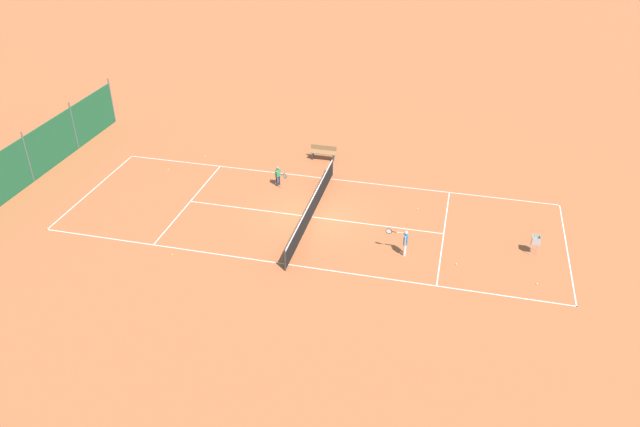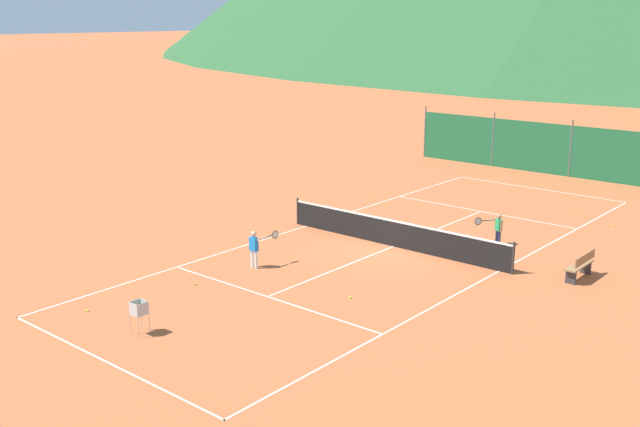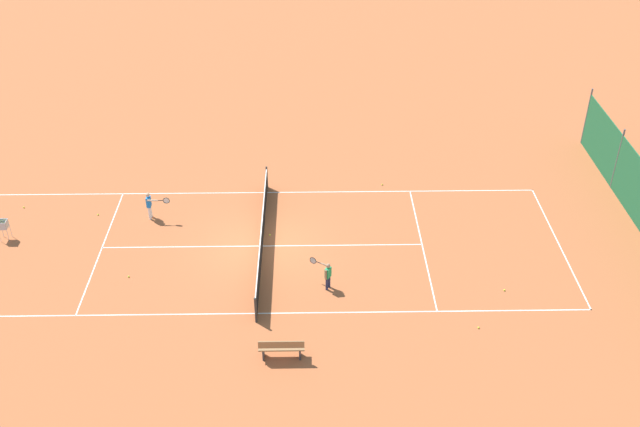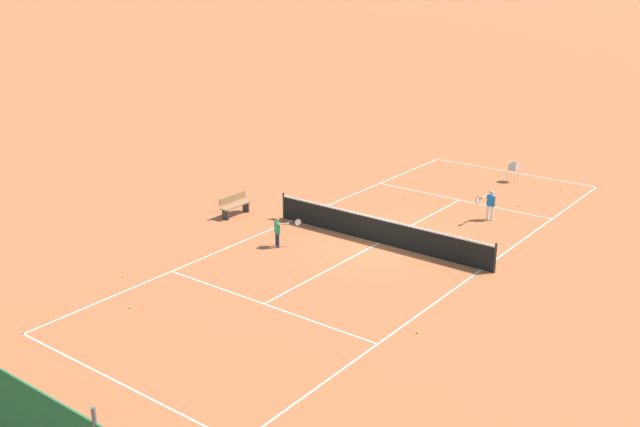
{
  "view_description": "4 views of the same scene",
  "coord_description": "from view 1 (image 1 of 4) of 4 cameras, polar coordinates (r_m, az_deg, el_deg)",
  "views": [
    {
      "loc": [
        -25.2,
        -6.6,
        15.87
      ],
      "look_at": [
        -1.0,
        -0.67,
        0.88
      ],
      "focal_mm": 35.0,
      "sensor_mm": 36.0,
      "label": 1
    },
    {
      "loc": [
        14.32,
        -20.99,
        7.92
      ],
      "look_at": [
        -1.62,
        -2.11,
        1.36
      ],
      "focal_mm": 42.0,
      "sensor_mm": 36.0,
      "label": 2
    },
    {
      "loc": [
        24.37,
        1.88,
        17.43
      ],
      "look_at": [
        -0.97,
        2.32,
        0.89
      ],
      "focal_mm": 42.0,
      "sensor_mm": 36.0,
      "label": 3
    },
    {
      "loc": [
        -13.75,
        21.72,
        9.99
      ],
      "look_at": [
        1.29,
        1.89,
        1.39
      ],
      "focal_mm": 42.0,
      "sensor_mm": 36.0,
      "label": 4
    }
  ],
  "objects": [
    {
      "name": "tennis_ball_alley_right",
      "position": [
        36.99,
        -10.46,
        5.15
      ],
      "size": [
        0.07,
        0.07,
        0.07
      ],
      "primitive_type": "sphere",
      "color": "#CCE033",
      "rests_on": "ground"
    },
    {
      "name": "court_line_markings",
      "position": [
        30.5,
        -0.77,
        -0.31
      ],
      "size": [
        8.25,
        23.85,
        0.01
      ],
      "color": "white",
      "rests_on": "ground"
    },
    {
      "name": "player_near_baseline",
      "position": [
        33.05,
        -3.83,
        3.57
      ],
      "size": [
        0.78,
        0.8,
        1.13
      ],
      "color": "#23284C",
      "rests_on": "ground"
    },
    {
      "name": "tennis_net",
      "position": [
        30.25,
        -0.78,
        0.5
      ],
      "size": [
        9.18,
        0.08,
        1.06
      ],
      "color": "#2D2D2D",
      "rests_on": "ground"
    },
    {
      "name": "courtside_bench",
      "position": [
        35.91,
        0.3,
        5.61
      ],
      "size": [
        0.36,
        1.5,
        0.84
      ],
      "color": "olive",
      "rests_on": "ground"
    },
    {
      "name": "tennis_ball_by_net_right",
      "position": [
        27.53,
        19.22,
        -6.09
      ],
      "size": [
        0.07,
        0.07,
        0.07
      ],
      "primitive_type": "sphere",
      "color": "#CCE033",
      "rests_on": "ground"
    },
    {
      "name": "tennis_ball_service_box",
      "position": [
        29.94,
        -1.61,
        -0.9
      ],
      "size": [
        0.07,
        0.07,
        0.07
      ],
      "primitive_type": "sphere",
      "color": "#CCE033",
      "rests_on": "ground"
    },
    {
      "name": "tennis_ball_far_corner",
      "position": [
        31.46,
        8.89,
        0.41
      ],
      "size": [
        0.07,
        0.07,
        0.07
      ],
      "primitive_type": "sphere",
      "color": "#CCE033",
      "rests_on": "ground"
    },
    {
      "name": "ground_plane",
      "position": [
        30.5,
        -0.77,
        -0.31
      ],
      "size": [
        600.0,
        600.0,
        0.0
      ],
      "primitive_type": "plane",
      "color": "#B25B33"
    },
    {
      "name": "tennis_ball_mid_court",
      "position": [
        35.92,
        -13.7,
        3.94
      ],
      "size": [
        0.07,
        0.07,
        0.07
      ],
      "primitive_type": "sphere",
      "color": "#CCE033",
      "rests_on": "ground"
    },
    {
      "name": "tennis_ball_near_corner",
      "position": [
        28.5,
        -13.36,
        -3.68
      ],
      "size": [
        0.07,
        0.07,
        0.07
      ],
      "primitive_type": "sphere",
      "color": "#CCE033",
      "rests_on": "ground"
    },
    {
      "name": "tennis_ball_alley_left",
      "position": [
        27.79,
        12.34,
        -4.53
      ],
      "size": [
        0.07,
        0.07,
        0.07
      ],
      "primitive_type": "sphere",
      "color": "#CCE033",
      "rests_on": "ground"
    },
    {
      "name": "player_near_service",
      "position": [
        27.67,
        7.73,
        -2.47
      ],
      "size": [
        0.43,
        1.02,
        1.24
      ],
      "color": "white",
      "rests_on": "ground"
    },
    {
      "name": "ball_hopper",
      "position": [
        29.12,
        19.12,
        -2.37
      ],
      "size": [
        0.36,
        0.36,
        0.89
      ],
      "color": "#B7B7BC",
      "rests_on": "ground"
    },
    {
      "name": "windscreen_fence_far",
      "position": [
        36.54,
        -25.12,
        4.48
      ],
      "size": [
        17.28,
        0.08,
        2.9
      ],
      "color": "#1E6038",
      "rests_on": "ground"
    }
  ]
}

